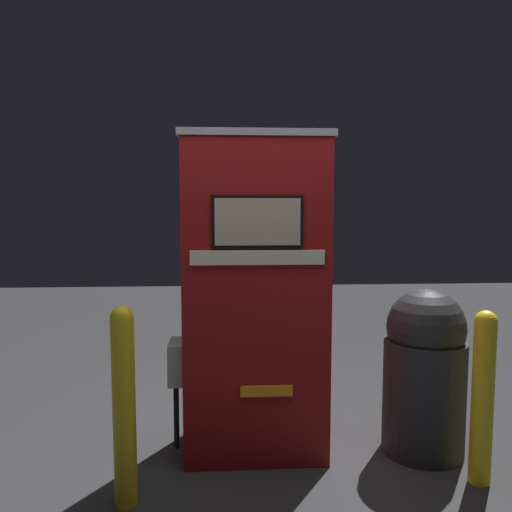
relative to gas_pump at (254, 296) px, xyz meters
The scene contains 5 objects.
ground_plane 1.02m from the gas_pump, 89.38° to the right, with size 14.00×14.00×0.00m, color #2D2D30.
gas_pump is the anchor object (origin of this frame).
safety_bollard 1.00m from the gas_pump, 141.01° to the right, with size 0.12×0.12×1.04m.
trash_bin 1.16m from the gas_pump, ahead, with size 0.50×0.50×1.04m.
safety_bollard_far 1.41m from the gas_pump, 21.15° to the right, with size 0.12×0.12×0.98m.
Camera 1 is at (-0.18, -2.79, 1.53)m, focal length 35.00 mm.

